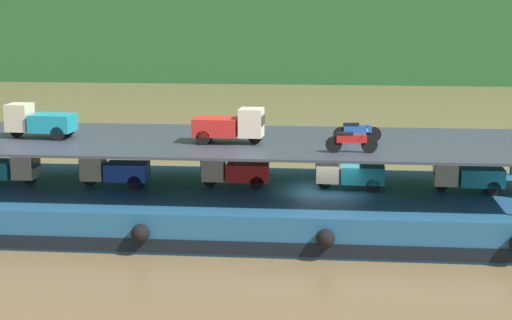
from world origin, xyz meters
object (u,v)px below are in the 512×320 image
Objects in this scene: mini_truck_lower_fore at (349,172)px; motorcycle_upper_centre at (357,131)px; mini_truck_lower_bow at (467,175)px; mini_truck_upper_stern at (39,121)px; mini_truck_lower_stern at (6,168)px; mini_truck_upper_mid at (230,126)px; cargo_barge at (327,209)px; mini_truck_lower_aft at (113,170)px; mini_truck_lower_mid at (234,170)px; motorcycle_upper_port at (351,141)px.

mini_truck_lower_fore is 1.81m from motorcycle_upper_centre.
mini_truck_upper_stern is (-17.16, -0.64, 2.00)m from mini_truck_lower_bow.
mini_truck_lower_stern is 0.99× the size of mini_truck_upper_mid.
mini_truck_lower_stern is at bearing -179.87° from cargo_barge.
mini_truck_upper_mid is (9.43, -0.70, 2.00)m from mini_truck_lower_stern.
cargo_barge is 11.86× the size of mini_truck_lower_fore.
mini_truck_lower_stern is 14.11m from mini_truck_lower_fore.
mini_truck_lower_aft is 1.00× the size of mini_truck_upper_mid.
cargo_barge is at bearing -178.81° from motorcycle_upper_centre.
mini_truck_lower_stern is 9.45m from mini_truck_lower_mid.
motorcycle_upper_port is (14.10, -2.32, 1.74)m from mini_truck_lower_stern.
mini_truck_upper_stern reaches higher than motorcycle_upper_port.
mini_truck_lower_fore is (4.66, 0.04, 0.00)m from mini_truck_lower_mid.
mini_truck_upper_mid is 1.47× the size of motorcycle_upper_centre.
motorcycle_upper_port is (4.67, -1.62, -0.26)m from mini_truck_upper_mid.
mini_truck_lower_fore is 4.66m from mini_truck_lower_bow.
motorcycle_upper_port is at bearing -9.34° from mini_truck_lower_stern.
mini_truck_lower_fore is (0.84, 0.45, 1.44)m from cargo_barge.
mini_truck_lower_mid is at bearing 179.91° from mini_truck_lower_bow.
mini_truck_lower_bow reaches higher than cargo_barge.
cargo_barge is 11.84× the size of mini_truck_lower_aft.
mini_truck_lower_mid is 1.46× the size of motorcycle_upper_port.
cargo_barge is at bearing 1.20° from mini_truck_upper_stern.
mini_truck_upper_stern is 7.85m from mini_truck_upper_mid.
mini_truck_lower_mid is 2.30m from mini_truck_upper_mid.
motorcycle_upper_port is (0.85, -2.35, 3.18)m from cargo_barge.
motorcycle_upper_centre is (0.26, 2.37, 0.00)m from motorcycle_upper_port.
mini_truck_upper_mid is at bearing -165.81° from mini_truck_lower_fore.
mini_truck_lower_stern is 2.57m from mini_truck_upper_stern.
motorcycle_upper_centre is (1.11, 0.02, 3.18)m from cargo_barge.
mini_truck_upper_stern is at bearing -178.80° from motorcycle_upper_centre.
motorcycle_upper_port is at bearing -89.89° from mini_truck_lower_fore.
mini_truck_upper_stern is 12.68m from motorcycle_upper_port.
motorcycle_upper_centre is (14.36, 0.05, 1.74)m from mini_truck_lower_stern.
mini_truck_lower_stern and mini_truck_lower_fore have the same top height.
mini_truck_lower_bow is 1.45× the size of motorcycle_upper_port.
mini_truck_lower_bow is 0.99× the size of mini_truck_upper_mid.
mini_truck_lower_mid is at bearing 149.39° from motorcycle_upper_port.
mini_truck_lower_stern is 18.76m from mini_truck_lower_bow.
motorcycle_upper_port is (4.66, -2.76, 1.74)m from mini_truck_lower_mid.
mini_truck_lower_stern reaches higher than cargo_barge.
mini_truck_lower_mid and mini_truck_lower_fore have the same top height.
mini_truck_lower_stern is 0.99× the size of mini_truck_lower_aft.
motorcycle_upper_centre is at bearing 1.20° from mini_truck_upper_stern.
mini_truck_upper_mid reaches higher than motorcycle_upper_port.
mini_truck_upper_stern is (-12.50, -0.69, 2.00)m from mini_truck_lower_fore.
motorcycle_upper_centre is (12.77, 0.27, -0.26)m from mini_truck_upper_stern.
mini_truck_lower_stern and mini_truck_lower_bow have the same top height.
mini_truck_lower_aft is at bearing 0.65° from mini_truck_lower_stern.
mini_truck_lower_bow is 17.28m from mini_truck_upper_stern.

